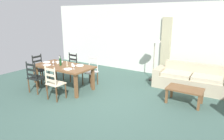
{
  "coord_description": "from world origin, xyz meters",
  "views": [
    {
      "loc": [
        2.94,
        -4.1,
        2.26
      ],
      "look_at": [
        -0.03,
        0.5,
        0.75
      ],
      "focal_mm": 31.96,
      "sensor_mm": 36.0,
      "label": 1
    }
  ],
  "objects_px": {
    "wine_glass_near_left": "(53,62)",
    "dining_chair_near_left": "(35,77)",
    "dining_chair_far_left": "(71,67)",
    "wine_glass_near_right": "(74,65)",
    "dining_chair_far_right": "(91,71)",
    "wine_bottle": "(60,62)",
    "wine_glass_far_left": "(60,60)",
    "coffee_table": "(185,91)",
    "couch": "(192,80)",
    "standing_lamp": "(155,41)",
    "dining_table": "(64,68)",
    "dining_chair_near_right": "(54,83)",
    "coffee_cup_primary": "(72,65)",
    "dining_chair_head_west": "(40,69)",
    "coffee_cup_secondary": "(58,62)"
  },
  "relations": [
    {
      "from": "dining_chair_far_right",
      "to": "wine_glass_near_right",
      "type": "relative_size",
      "value": 5.96
    },
    {
      "from": "wine_glass_near_left",
      "to": "wine_bottle",
      "type": "bearing_deg",
      "value": 24.53
    },
    {
      "from": "dining_chair_head_west",
      "to": "dining_chair_far_right",
      "type": "bearing_deg",
      "value": 23.79
    },
    {
      "from": "wine_glass_near_left",
      "to": "dining_chair_near_left",
      "type": "bearing_deg",
      "value": -106.24
    },
    {
      "from": "dining_chair_far_left",
      "to": "wine_bottle",
      "type": "bearing_deg",
      "value": -65.63
    },
    {
      "from": "couch",
      "to": "dining_chair_far_right",
      "type": "bearing_deg",
      "value": -154.89
    },
    {
      "from": "dining_chair_near_right",
      "to": "standing_lamp",
      "type": "height_order",
      "value": "standing_lamp"
    },
    {
      "from": "wine_glass_near_left",
      "to": "standing_lamp",
      "type": "xyz_separation_m",
      "value": [
        2.35,
        2.44,
        0.55
      ]
    },
    {
      "from": "dining_chair_far_right",
      "to": "wine_glass_near_left",
      "type": "distance_m",
      "value": 1.24
    },
    {
      "from": "dining_table",
      "to": "dining_chair_far_left",
      "type": "relative_size",
      "value": 1.98
    },
    {
      "from": "dining_table",
      "to": "dining_chair_far_right",
      "type": "xyz_separation_m",
      "value": [
        0.49,
        0.74,
        -0.19
      ]
    },
    {
      "from": "dining_chair_far_left",
      "to": "wine_glass_near_right",
      "type": "height_order",
      "value": "dining_chair_far_left"
    },
    {
      "from": "wine_glass_far_left",
      "to": "couch",
      "type": "relative_size",
      "value": 0.07
    },
    {
      "from": "wine_bottle",
      "to": "wine_glass_far_left",
      "type": "distance_m",
      "value": 0.3
    },
    {
      "from": "wine_glass_near_left",
      "to": "couch",
      "type": "xyz_separation_m",
      "value": [
        3.7,
        2.26,
        -0.57
      ]
    },
    {
      "from": "dining_chair_far_right",
      "to": "standing_lamp",
      "type": "distance_m",
      "value": 2.4
    },
    {
      "from": "dining_chair_far_right",
      "to": "wine_bottle",
      "type": "distance_m",
      "value": 1.05
    },
    {
      "from": "dining_chair_near_left",
      "to": "standing_lamp",
      "type": "distance_m",
      "value": 4.04
    },
    {
      "from": "wine_glass_near_left",
      "to": "wine_glass_near_right",
      "type": "relative_size",
      "value": 1.0
    },
    {
      "from": "dining_chair_far_right",
      "to": "wine_glass_near_right",
      "type": "height_order",
      "value": "dining_chair_far_right"
    },
    {
      "from": "dining_chair_far_left",
      "to": "wine_bottle",
      "type": "height_order",
      "value": "wine_bottle"
    },
    {
      "from": "wine_glass_near_right",
      "to": "coffee_cup_secondary",
      "type": "relative_size",
      "value": 1.79
    },
    {
      "from": "dining_table",
      "to": "dining_chair_near_right",
      "type": "bearing_deg",
      "value": -60.9
    },
    {
      "from": "dining_chair_near_right",
      "to": "dining_chair_far_left",
      "type": "bearing_deg",
      "value": 119.54
    },
    {
      "from": "wine_glass_far_left",
      "to": "standing_lamp",
      "type": "distance_m",
      "value": 3.25
    },
    {
      "from": "wine_glass_far_left",
      "to": "dining_table",
      "type": "bearing_deg",
      "value": -25.34
    },
    {
      "from": "dining_chair_near_right",
      "to": "coffee_table",
      "type": "xyz_separation_m",
      "value": [
        3.06,
        1.67,
        -0.12
      ]
    },
    {
      "from": "dining_chair_far_right",
      "to": "standing_lamp",
      "type": "bearing_deg",
      "value": 44.64
    },
    {
      "from": "dining_chair_far_right",
      "to": "standing_lamp",
      "type": "height_order",
      "value": "standing_lamp"
    },
    {
      "from": "dining_chair_near_right",
      "to": "wine_bottle",
      "type": "distance_m",
      "value": 0.96
    },
    {
      "from": "dining_chair_far_left",
      "to": "wine_glass_near_left",
      "type": "distance_m",
      "value": 1.0
    },
    {
      "from": "wine_glass_near_right",
      "to": "coffee_cup_primary",
      "type": "relative_size",
      "value": 1.79
    },
    {
      "from": "dining_chair_near_left",
      "to": "wine_glass_near_left",
      "type": "xyz_separation_m",
      "value": [
        0.17,
        0.57,
        0.38
      ]
    },
    {
      "from": "dining_chair_far_right",
      "to": "wine_glass_far_left",
      "type": "distance_m",
      "value": 1.07
    },
    {
      "from": "coffee_cup_primary",
      "to": "standing_lamp",
      "type": "distance_m",
      "value": 2.9
    },
    {
      "from": "dining_chair_head_west",
      "to": "wine_glass_near_left",
      "type": "xyz_separation_m",
      "value": [
        0.88,
        -0.16,
        0.38
      ]
    },
    {
      "from": "dining_chair_head_west",
      "to": "standing_lamp",
      "type": "height_order",
      "value": "standing_lamp"
    },
    {
      "from": "standing_lamp",
      "to": "dining_table",
      "type": "bearing_deg",
      "value": -131.93
    },
    {
      "from": "dining_table",
      "to": "couch",
      "type": "xyz_separation_m",
      "value": [
        3.41,
        2.11,
        -0.37
      ]
    },
    {
      "from": "dining_chair_head_west",
      "to": "wine_bottle",
      "type": "relative_size",
      "value": 3.04
    },
    {
      "from": "dining_chair_near_left",
      "to": "wine_bottle",
      "type": "bearing_deg",
      "value": 60.29
    },
    {
      "from": "dining_chair_head_west",
      "to": "coffee_table",
      "type": "xyz_separation_m",
      "value": [
        4.65,
        0.88,
        -0.12
      ]
    },
    {
      "from": "coffee_cup_primary",
      "to": "dining_chair_far_left",
      "type": "bearing_deg",
      "value": 137.38
    },
    {
      "from": "dining_chair_near_left",
      "to": "dining_table",
      "type": "bearing_deg",
      "value": 57.46
    },
    {
      "from": "dining_table",
      "to": "dining_chair_near_left",
      "type": "relative_size",
      "value": 1.98
    },
    {
      "from": "coffee_cup_primary",
      "to": "dining_table",
      "type": "bearing_deg",
      "value": -165.4
    },
    {
      "from": "coffee_table",
      "to": "wine_bottle",
      "type": "bearing_deg",
      "value": -165.16
    },
    {
      "from": "dining_chair_far_left",
      "to": "wine_glass_near_left",
      "type": "bearing_deg",
      "value": -80.5
    },
    {
      "from": "dining_chair_near_left",
      "to": "wine_glass_far_left",
      "type": "bearing_deg",
      "value": 80.16
    },
    {
      "from": "dining_chair_near_left",
      "to": "coffee_cup_primary",
      "type": "xyz_separation_m",
      "value": [
        0.76,
        0.8,
        0.32
      ]
    }
  ]
}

